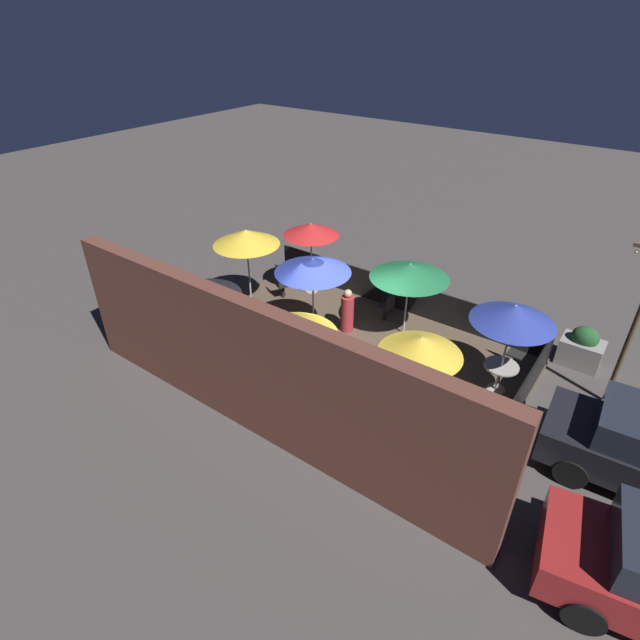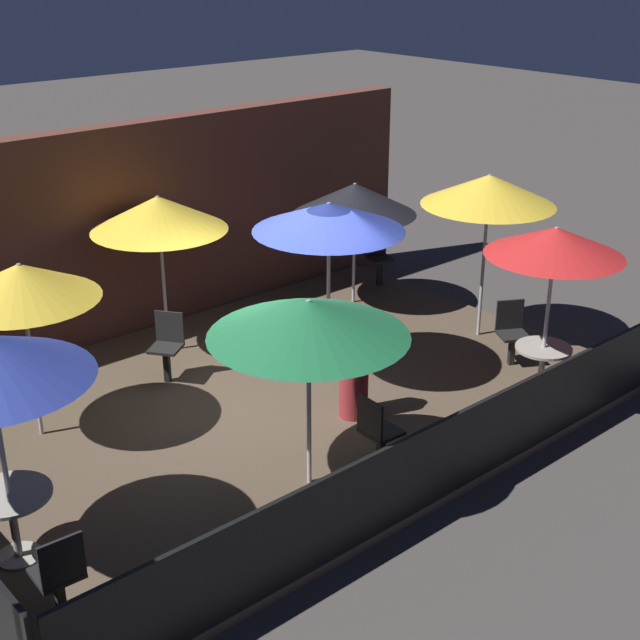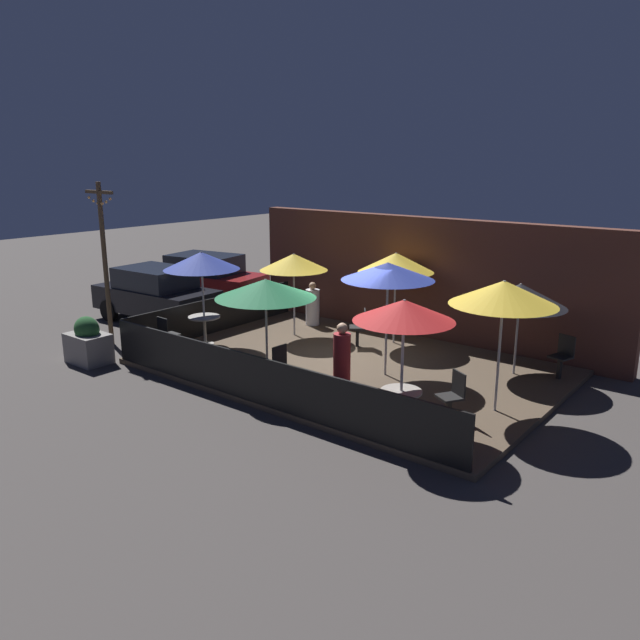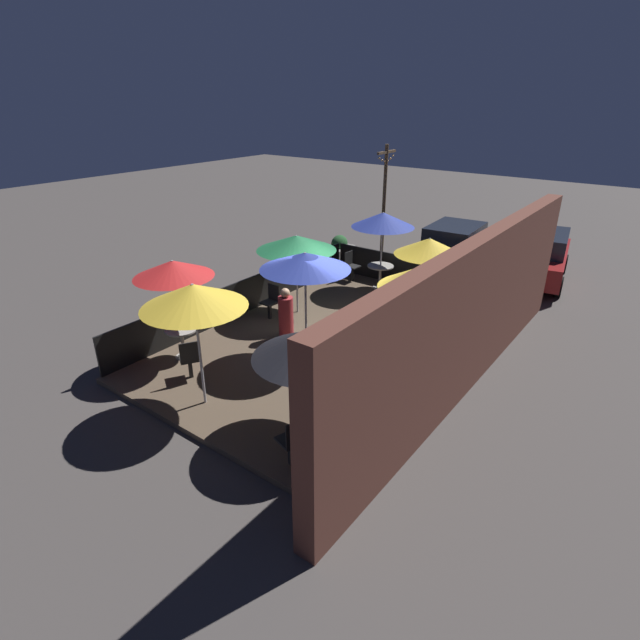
# 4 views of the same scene
# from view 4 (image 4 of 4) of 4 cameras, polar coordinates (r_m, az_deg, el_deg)

# --- Properties ---
(ground_plane) EXTENTS (60.00, 60.00, 0.00)m
(ground_plane) POSITION_cam_4_polar(r_m,az_deg,el_deg) (12.38, 1.69, -2.85)
(ground_plane) COLOR #423D3A
(patio_deck) EXTENTS (9.09, 6.11, 0.12)m
(patio_deck) POSITION_cam_4_polar(r_m,az_deg,el_deg) (12.35, 1.70, -2.61)
(patio_deck) COLOR brown
(patio_deck) RESTS_ON ground_plane
(building_wall) EXTENTS (10.69, 0.36, 3.26)m
(building_wall) POSITION_cam_4_polar(r_m,az_deg,el_deg) (10.33, 16.84, 0.26)
(building_wall) COLOR brown
(building_wall) RESTS_ON ground_plane
(fence_front) EXTENTS (8.89, 0.05, 0.95)m
(fence_front) POSITION_cam_4_polar(r_m,az_deg,el_deg) (13.92, -8.44, 2.78)
(fence_front) COLOR black
(fence_front) RESTS_ON patio_deck
(fence_side_left) EXTENTS (0.05, 5.91, 0.95)m
(fence_side_left) POSITION_cam_4_polar(r_m,az_deg,el_deg) (15.75, 11.27, 5.17)
(fence_side_left) COLOR black
(fence_side_left) RESTS_ON patio_deck
(patio_umbrella_0) EXTENTS (1.73, 1.73, 2.33)m
(patio_umbrella_0) POSITION_cam_4_polar(r_m,az_deg,el_deg) (11.18, -16.44, 5.62)
(patio_umbrella_0) COLOR #B2B2B7
(patio_umbrella_0) RESTS_ON patio_deck
(patio_umbrella_1) EXTENTS (1.88, 1.88, 2.37)m
(patio_umbrella_1) POSITION_cam_4_polar(r_m,az_deg,el_deg) (15.15, 7.21, 11.29)
(patio_umbrella_1) COLOR #B2B2B7
(patio_umbrella_1) RESTS_ON patio_deck
(patio_umbrella_2) EXTENTS (1.99, 1.99, 2.02)m
(patio_umbrella_2) POSITION_cam_4_polar(r_m,az_deg,el_deg) (8.30, -1.14, -2.77)
(patio_umbrella_2) COLOR #B2B2B7
(patio_umbrella_2) RESTS_ON patio_deck
(patio_umbrella_3) EXTENTS (1.91, 1.91, 2.33)m
(patio_umbrella_3) POSITION_cam_4_polar(r_m,az_deg,el_deg) (10.64, 11.76, 4.86)
(patio_umbrella_3) COLOR #B2B2B7
(patio_umbrella_3) RESTS_ON patio_deck
(patio_umbrella_4) EXTENTS (1.95, 1.95, 2.49)m
(patio_umbrella_4) POSITION_cam_4_polar(r_m,az_deg,el_deg) (9.21, -14.26, 2.68)
(patio_umbrella_4) COLOR #B2B2B7
(patio_umbrella_4) RESTS_ON patio_deck
(patio_umbrella_5) EXTENTS (1.98, 1.98, 2.48)m
(patio_umbrella_5) POSITION_cam_4_polar(r_m,az_deg,el_deg) (10.73, -1.71, 6.74)
(patio_umbrella_5) COLOR #B2B2B7
(patio_umbrella_5) RESTS_ON patio_deck
(patio_umbrella_6) EXTENTS (1.79, 1.79, 2.19)m
(patio_umbrella_6) POSITION_cam_4_polar(r_m,az_deg,el_deg) (13.23, 12.36, 8.20)
(patio_umbrella_6) COLOR #B2B2B7
(patio_umbrella_6) RESTS_ON patio_deck
(patio_umbrella_7) EXTENTS (2.13, 2.13, 2.18)m
(patio_umbrella_7) POSITION_cam_4_polar(r_m,az_deg,el_deg) (13.28, -2.73, 8.80)
(patio_umbrella_7) COLOR #B2B2B7
(patio_umbrella_7) RESTS_ON patio_deck
(dining_table_0) EXTENTS (0.73, 0.73, 0.72)m
(dining_table_0) POSITION_cam_4_polar(r_m,az_deg,el_deg) (11.76, -15.53, -1.67)
(dining_table_0) COLOR #9E998E
(dining_table_0) RESTS_ON patio_deck
(dining_table_1) EXTENTS (0.81, 0.81, 0.73)m
(dining_table_1) POSITION_cam_4_polar(r_m,az_deg,el_deg) (15.58, 6.91, 5.66)
(dining_table_1) COLOR #9E998E
(dining_table_1) RESTS_ON patio_deck
(patio_chair_0) EXTENTS (0.56, 0.56, 0.95)m
(patio_chair_0) POSITION_cam_4_polar(r_m,az_deg,el_deg) (11.97, 8.67, -0.69)
(patio_chair_0) COLOR black
(patio_chair_0) RESTS_ON patio_deck
(patio_chair_1) EXTENTS (0.50, 0.50, 0.95)m
(patio_chair_1) POSITION_cam_4_polar(r_m,az_deg,el_deg) (8.20, -3.12, -13.54)
(patio_chair_1) COLOR black
(patio_chair_1) RESTS_ON patio_deck
(patio_chair_2) EXTENTS (0.42, 0.42, 0.93)m
(patio_chair_2) POSITION_cam_4_polar(r_m,az_deg,el_deg) (16.21, 3.58, 6.30)
(patio_chair_2) COLOR black
(patio_chair_2) RESTS_ON patio_deck
(patio_chair_3) EXTENTS (0.42, 0.42, 0.93)m
(patio_chair_3) POSITION_cam_4_polar(r_m,az_deg,el_deg) (13.42, -5.62, 2.24)
(patio_chair_3) COLOR black
(patio_chair_3) RESTS_ON patio_deck
(patio_chair_4) EXTENTS (0.55, 0.55, 0.91)m
(patio_chair_4) POSITION_cam_4_polar(r_m,az_deg,el_deg) (10.85, -14.69, -4.23)
(patio_chair_4) COLOR black
(patio_chair_4) RESTS_ON patio_deck
(patron_0) EXTENTS (0.55, 0.55, 1.23)m
(patron_0) POSITION_cam_4_polar(r_m,az_deg,el_deg) (13.56, 16.66, 1.68)
(patron_0) COLOR silver
(patron_0) RESTS_ON patio_deck
(patron_1) EXTENTS (0.50, 0.50, 1.30)m
(patron_1) POSITION_cam_4_polar(r_m,az_deg,el_deg) (12.26, -3.92, 0.49)
(patron_1) COLOR maroon
(patron_1) RESTS_ON patio_deck
(planter_box) EXTENTS (1.03, 0.72, 1.13)m
(planter_box) POSITION_cam_4_polar(r_m,az_deg,el_deg) (17.96, 2.21, 7.69)
(planter_box) COLOR gray
(planter_box) RESTS_ON ground_plane
(light_post) EXTENTS (1.10, 0.12, 4.17)m
(light_post) POSITION_cam_4_polar(r_m,az_deg,el_deg) (17.64, 7.33, 13.32)
(light_post) COLOR brown
(light_post) RESTS_ON ground_plane
(parked_car_0) EXTENTS (3.95, 1.97, 1.62)m
(parked_car_0) POSITION_cam_4_polar(r_m,az_deg,el_deg) (17.94, 14.99, 8.02)
(parked_car_0) COLOR black
(parked_car_0) RESTS_ON ground_plane
(parked_car_1) EXTENTS (4.29, 2.36, 1.62)m
(parked_car_1) POSITION_cam_4_polar(r_m,az_deg,el_deg) (17.92, 23.65, 6.77)
(parked_car_1) COLOR maroon
(parked_car_1) RESTS_ON ground_plane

